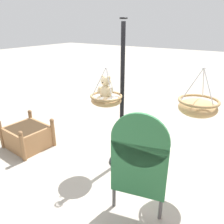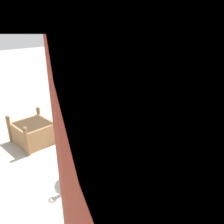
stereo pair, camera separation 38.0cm
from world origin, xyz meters
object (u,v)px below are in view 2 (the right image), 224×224
object	(u,v)px
display_pole_central	(121,124)
hanging_basket_with_teddy	(105,99)
hanging_basket_left_high	(195,110)
wooden_planter_box	(34,132)
teddy_bear	(104,89)
display_sign_board	(128,160)

from	to	relation	value
display_pole_central	hanging_basket_with_teddy	distance (m)	0.58
hanging_basket_with_teddy	hanging_basket_left_high	distance (m)	1.39
hanging_basket_left_high	wooden_planter_box	bearing A→B (deg)	10.50
wooden_planter_box	hanging_basket_with_teddy	bearing A→B (deg)	-169.40
hanging_basket_with_teddy	display_pole_central	bearing A→B (deg)	-120.96
teddy_bear	display_sign_board	world-z (taller)	teddy_bear
display_pole_central	hanging_basket_with_teddy	world-z (taller)	display_pole_central
hanging_basket_with_teddy	display_sign_board	size ratio (longest dim) A/B	0.42
hanging_basket_with_teddy	teddy_bear	bearing A→B (deg)	90.00
wooden_planter_box	display_pole_central	bearing A→B (deg)	-163.21
display_pole_central	hanging_basket_left_high	distance (m)	1.35
display_pole_central	hanging_basket_left_high	xyz separation A→B (m)	(-1.22, -0.00, 0.58)
hanging_basket_left_high	hanging_basket_with_teddy	bearing A→B (deg)	10.37
teddy_bear	hanging_basket_left_high	size ratio (longest dim) A/B	0.59
hanging_basket_with_teddy	wooden_planter_box	xyz separation A→B (m)	(1.79, 0.33, -1.05)
display_pole_central	teddy_bear	world-z (taller)	display_pole_central
display_pole_central	hanging_basket_with_teddy	size ratio (longest dim) A/B	4.06
display_pole_central	wooden_planter_box	size ratio (longest dim) A/B	2.73
display_pole_central	hanging_basket_left_high	size ratio (longest dim) A/B	3.75
display_pole_central	hanging_basket_left_high	bearing A→B (deg)	-180.00
teddy_bear	hanging_basket_left_high	bearing A→B (deg)	-168.79
display_pole_central	teddy_bear	size ratio (longest dim) A/B	6.30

